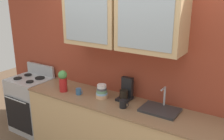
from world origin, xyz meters
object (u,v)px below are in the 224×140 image
object	(u,v)px
vase	(63,80)
cup_near_bowls	(79,91)
coffee_maker	(126,91)
stove_range	(32,104)
bowl_stack	(102,92)
cup_near_sink	(123,104)
sink_faucet	(160,109)

from	to	relation	value
vase	cup_near_bowls	size ratio (longest dim) A/B	2.77
coffee_maker	vase	bearing A→B (deg)	-164.17
stove_range	bowl_stack	bearing A→B (deg)	1.09
vase	cup_near_sink	world-z (taller)	vase
bowl_stack	vase	bearing A→B (deg)	-168.92
stove_range	bowl_stack	xyz separation A→B (m)	(1.43, 0.03, 0.53)
stove_range	cup_near_bowls	distance (m)	1.21
bowl_stack	cup_near_bowls	bearing A→B (deg)	-165.35
cup_near_sink	coffee_maker	xyz separation A→B (m)	(-0.10, 0.24, 0.06)
coffee_maker	bowl_stack	bearing A→B (deg)	-155.28
vase	cup_near_bowls	distance (m)	0.28
stove_range	sink_faucet	distance (m)	2.28
stove_range	sink_faucet	size ratio (longest dim) A/B	2.48
vase	coffee_maker	bearing A→B (deg)	15.83
bowl_stack	sink_faucet	bearing A→B (deg)	3.77
cup_near_bowls	coffee_maker	distance (m)	0.66
stove_range	cup_near_bowls	bearing A→B (deg)	-3.05
stove_range	cup_near_sink	distance (m)	1.89
sink_faucet	bowl_stack	world-z (taller)	sink_faucet
bowl_stack	vase	size ratio (longest dim) A/B	0.60
bowl_stack	cup_near_sink	size ratio (longest dim) A/B	1.50
sink_faucet	cup_near_sink	bearing A→B (deg)	-158.59
cup_near_sink	sink_faucet	bearing A→B (deg)	21.41
vase	cup_near_sink	distance (m)	0.98
vase	coffee_maker	size ratio (longest dim) A/B	1.06
sink_faucet	coffee_maker	distance (m)	0.53
vase	cup_near_bowls	xyz separation A→B (m)	(0.26, 0.03, -0.12)
cup_near_sink	cup_near_bowls	bearing A→B (deg)	178.13
stove_range	coffee_maker	distance (m)	1.81
stove_range	cup_near_sink	bearing A→B (deg)	-2.58
cup_near_bowls	vase	bearing A→B (deg)	-173.60
sink_faucet	cup_near_bowls	size ratio (longest dim) A/B	4.00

